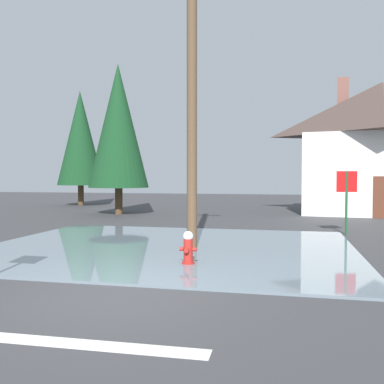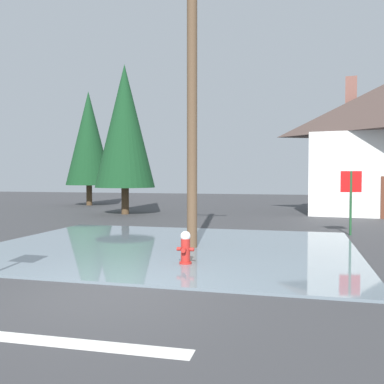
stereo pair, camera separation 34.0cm
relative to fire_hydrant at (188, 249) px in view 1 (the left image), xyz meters
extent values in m
cube|color=#38383A|center=(-0.68, -2.41, -0.44)|extent=(80.00, 80.00, 0.10)
cube|color=slate|center=(-1.08, 2.19, -0.36)|extent=(10.11, 8.32, 0.05)
cube|color=silver|center=(-0.47, -4.62, -0.38)|extent=(3.57, 0.36, 0.01)
cylinder|color=#AD231E|center=(0.00, 0.00, -0.34)|extent=(0.28, 0.28, 0.09)
cylinder|color=#AD231E|center=(0.00, 0.00, -0.03)|extent=(0.21, 0.21, 0.52)
sphere|color=white|center=(0.00, 0.00, 0.29)|extent=(0.23, 0.23, 0.23)
cylinder|color=#AD231E|center=(-0.15, 0.00, -0.01)|extent=(0.09, 0.08, 0.08)
cylinder|color=#AD231E|center=(0.15, 0.00, -0.01)|extent=(0.09, 0.08, 0.08)
cylinder|color=#AD231E|center=(0.00, -0.15, -0.01)|extent=(0.10, 0.09, 0.10)
cylinder|color=brown|center=(-0.39, 2.16, 4.12)|extent=(0.28, 0.28, 9.01)
cylinder|color=#1E4C28|center=(4.16, 6.17, 0.70)|extent=(0.08, 0.08, 2.18)
cube|color=white|center=(4.16, 6.17, 1.44)|extent=(0.74, 0.19, 0.76)
cube|color=red|center=(4.16, 6.17, 1.44)|extent=(0.70, 0.19, 0.72)
cube|color=silver|center=(6.96, 14.84, 1.70)|extent=(8.14, 5.90, 4.18)
pyramid|color=#473833|center=(6.96, 14.84, 5.16)|extent=(8.79, 6.37, 2.72)
cube|color=brown|center=(5.18, 15.96, 5.84)|extent=(0.67, 0.67, 2.45)
cylinder|color=#4C3823|center=(-11.48, 17.40, 0.31)|extent=(0.39, 0.39, 1.39)
cone|color=#143D1E|center=(-11.48, 17.40, 4.19)|extent=(3.10, 3.10, 6.35)
cylinder|color=#4C3823|center=(-6.42, 11.71, 0.32)|extent=(0.39, 0.39, 1.41)
cone|color=#143D1E|center=(-6.42, 11.71, 4.23)|extent=(3.13, 3.13, 6.42)
camera|label=1|loc=(2.13, -9.27, 1.64)|focal=40.04mm
camera|label=2|loc=(2.46, -9.19, 1.64)|focal=40.04mm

